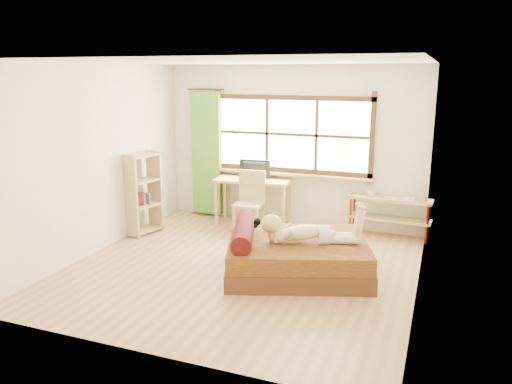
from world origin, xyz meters
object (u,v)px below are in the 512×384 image
at_px(woman, 309,222).
at_px(kitten, 249,224).
at_px(chair, 250,198).
at_px(desk, 253,185).
at_px(bed, 294,255).
at_px(pipe_shelf, 390,208).
at_px(bookshelf, 143,193).

height_order(woman, kitten, woman).
bearing_deg(kitten, chair, 91.89).
bearing_deg(desk, bed, -59.97).
distance_m(kitten, pipe_shelf, 2.50).
xyz_separation_m(woman, desk, (-1.48, 1.87, -0.03)).
xyz_separation_m(desk, bookshelf, (-1.49, -1.09, -0.02)).
bearing_deg(kitten, bed, -28.57).
relative_size(desk, chair, 1.32).
height_order(bed, bookshelf, bookshelf).
bearing_deg(bed, woman, -29.39).
bearing_deg(bookshelf, desk, 49.24).
relative_size(bed, pipe_shelf, 1.67).
xyz_separation_m(kitten, desk, (-0.61, 1.72, 0.13)).
xyz_separation_m(desk, pipe_shelf, (2.29, 0.12, -0.22)).
relative_size(kitten, desk, 0.20).
relative_size(bed, bookshelf, 1.65).
bearing_deg(bookshelf, kitten, -3.62).
distance_m(pipe_shelf, bookshelf, 3.98).
bearing_deg(kitten, woman, -28.75).
bearing_deg(chair, desk, 99.34).
xyz_separation_m(bed, bookshelf, (-2.78, 0.74, 0.42)).
distance_m(desk, pipe_shelf, 2.31).
bearing_deg(kitten, pipe_shelf, 28.55).
height_order(pipe_shelf, bookshelf, bookshelf).
height_order(bed, pipe_shelf, pipe_shelf).
bearing_deg(kitten, bookshelf, 144.42).
height_order(bed, chair, chair).
xyz_separation_m(woman, bookshelf, (-2.97, 0.78, -0.05)).
xyz_separation_m(pipe_shelf, bookshelf, (-3.79, -1.21, 0.20)).
height_order(chair, bookshelf, bookshelf).
relative_size(bed, chair, 2.18).
bearing_deg(woman, bed, 150.61).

